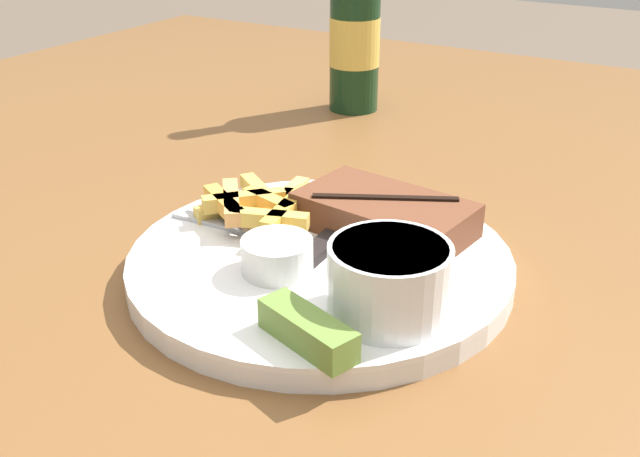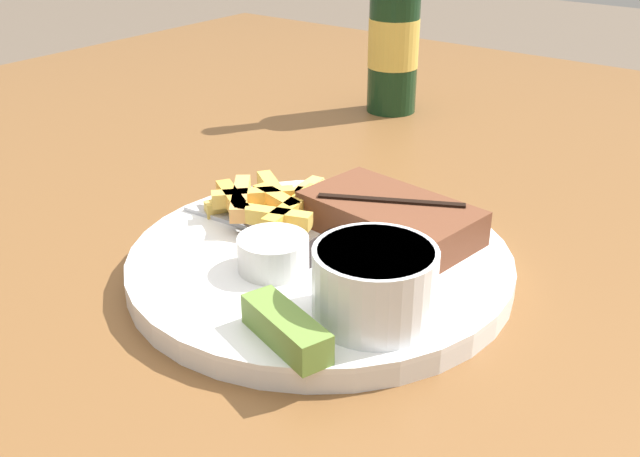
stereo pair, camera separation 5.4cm
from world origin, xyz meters
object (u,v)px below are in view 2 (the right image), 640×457
dipping_sauce_cup (273,252)px  knife_utensil (343,233)px  pickle_spear (286,329)px  fork_utensil (242,226)px  beer_bottle (394,40)px  dinner_plate (320,264)px  coleslaw_cup (375,280)px  steak_portion (390,218)px

dipping_sauce_cup → knife_utensil: 0.07m
pickle_spear → fork_utensil: 0.16m
knife_utensil → beer_bottle: 0.39m
dinner_plate → fork_utensil: 0.07m
fork_utensil → knife_utensil: bearing=24.3°
dinner_plate → knife_utensil: knife_utensil is taller
fork_utensil → coleslaw_cup: bearing=-19.4°
steak_portion → beer_bottle: (-0.20, 0.32, 0.06)m
dipping_sauce_cup → fork_utensil: bearing=150.9°
coleslaw_cup → pickle_spear: 0.06m
coleslaw_cup → dipping_sauce_cup: 0.09m
dinner_plate → beer_bottle: beer_bottle is taller
pickle_spear → steak_portion: bearing=100.1°
pickle_spear → fork_utensil: size_ratio=0.54×
coleslaw_cup → fork_utensil: coleslaw_cup is taller
dinner_plate → dipping_sauce_cup: dipping_sauce_cup is taller
dinner_plate → coleslaw_cup: (0.08, -0.05, 0.04)m
dinner_plate → steak_portion: (0.02, 0.06, 0.02)m
pickle_spear → beer_bottle: bearing=115.4°
dipping_sauce_cup → knife_utensil: size_ratio=0.31×
coleslaw_cup → steak_portion: bearing=117.3°
pickle_spear → beer_bottle: (-0.23, 0.48, 0.06)m
knife_utensil → dipping_sauce_cup: bearing=170.4°
dipping_sauce_cup → steak_portion: bearing=69.6°
dipping_sauce_cup → pickle_spear: (0.06, -0.07, -0.00)m
dinner_plate → pickle_spear: pickle_spear is taller
dipping_sauce_cup → dinner_plate: bearing=72.9°
dinner_plate → coleslaw_cup: 0.10m
fork_utensil → pickle_spear: bearing=-41.4°
dipping_sauce_cup → fork_utensil: dipping_sauce_cup is taller
dinner_plate → beer_bottle: size_ratio=1.16×
pickle_spear → knife_utensil: bearing=112.1°
knife_utensil → fork_utensil: bearing=115.4°
coleslaw_cup → knife_utensil: bearing=135.1°
knife_utensil → coleslaw_cup: bearing=-137.2°
dinner_plate → steak_portion: steak_portion is taller
dinner_plate → beer_bottle: (-0.18, 0.38, 0.08)m
dinner_plate → pickle_spear: size_ratio=3.89×
coleslaw_cup → pickle_spear: (-0.03, -0.06, -0.02)m
dinner_plate → knife_utensil: size_ratio=1.71×
knife_utensil → beer_bottle: bearing=24.4°
coleslaw_cup → beer_bottle: beer_bottle is taller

